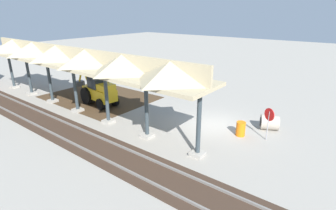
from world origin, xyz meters
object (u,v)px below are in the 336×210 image
stop_sign (269,118)px  backhoe (98,89)px  concrete_pipe (269,122)px  traffic_barrel (241,129)px

stop_sign → backhoe: backhoe is taller
concrete_pipe → traffic_barrel: (1.10, 2.01, -0.04)m
backhoe → traffic_barrel: 11.70m
backhoe → concrete_pipe: size_ratio=3.87×
backhoe → concrete_pipe: 13.18m
concrete_pipe → traffic_barrel: size_ratio=1.55×
stop_sign → traffic_barrel: size_ratio=2.22×
backhoe → concrete_pipe: (-12.66, -3.58, -0.77)m
backhoe → traffic_barrel: bearing=-172.3°
backhoe → stop_sign: bearing=-171.3°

